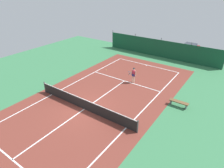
{
  "coord_description": "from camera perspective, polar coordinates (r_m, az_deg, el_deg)",
  "views": [
    {
      "loc": [
        9.61,
        -9.66,
        9.45
      ],
      "look_at": [
        0.28,
        3.65,
        0.9
      ],
      "focal_mm": 31.15,
      "sensor_mm": 36.0,
      "label": 1
    }
  ],
  "objects": [
    {
      "name": "ground_plane",
      "position": [
        16.58,
        -8.12,
        -7.31
      ],
      "size": [
        36.0,
        36.0,
        0.0
      ],
      "primitive_type": "plane",
      "color": "#387A4C"
    },
    {
      "name": "back_fence",
      "position": [
        29.02,
        14.19,
        9.29
      ],
      "size": [
        16.3,
        0.98,
        2.7
      ],
      "color": "#14472D",
      "rests_on": "ground"
    },
    {
      "name": "tennis_player",
      "position": [
        20.3,
        6.34,
        2.86
      ],
      "size": [
        0.75,
        0.73,
        1.64
      ],
      "rotation": [
        0.0,
        0.0,
        3.04
      ],
      "color": "beige",
      "rests_on": "ground"
    },
    {
      "name": "court_surface",
      "position": [
        16.58,
        -8.12,
        -7.3
      ],
      "size": [
        11.02,
        26.6,
        0.01
      ],
      "color": "brown",
      "rests_on": "ground"
    },
    {
      "name": "tennis_net",
      "position": [
        16.3,
        -8.24,
        -5.84
      ],
      "size": [
        10.12,
        0.1,
        1.1
      ],
      "color": "black",
      "rests_on": "ground"
    },
    {
      "name": "courtside_bench",
      "position": [
        17.51,
        19.01,
        -5.18
      ],
      "size": [
        1.6,
        0.4,
        0.49
      ],
      "color": "brown",
      "rests_on": "ground"
    },
    {
      "name": "parked_car",
      "position": [
        30.38,
        21.65,
        9.34
      ],
      "size": [
        2.19,
        4.29,
        1.68
      ],
      "rotation": [
        0.0,
        0.0,
        -0.05
      ],
      "color": "maroon",
      "rests_on": "ground"
    },
    {
      "name": "tennis_ball_near_player",
      "position": [
        23.63,
        -1.64,
        4.25
      ],
      "size": [
        0.07,
        0.07,
        0.07
      ],
      "primitive_type": "sphere",
      "color": "#CCDB33",
      "rests_on": "ground"
    }
  ]
}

